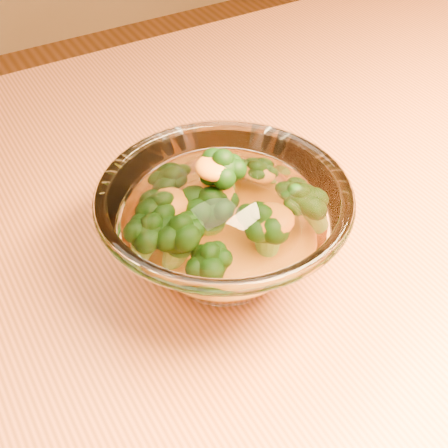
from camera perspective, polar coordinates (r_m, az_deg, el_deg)
name	(u,v)px	position (r m, az deg, el deg)	size (l,w,h in m)	color
table	(287,286)	(0.66, 5.80, -5.64)	(1.20, 0.80, 0.75)	#B96037
glass_bowl	(224,228)	(0.50, 0.00, -0.37)	(0.20, 0.20, 0.09)	white
cheese_sauce	(224,245)	(0.51, 0.00, -1.91)	(0.11, 0.11, 0.03)	orange
broccoli_heap	(218,213)	(0.50, -0.57, 1.02)	(0.15, 0.12, 0.08)	black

